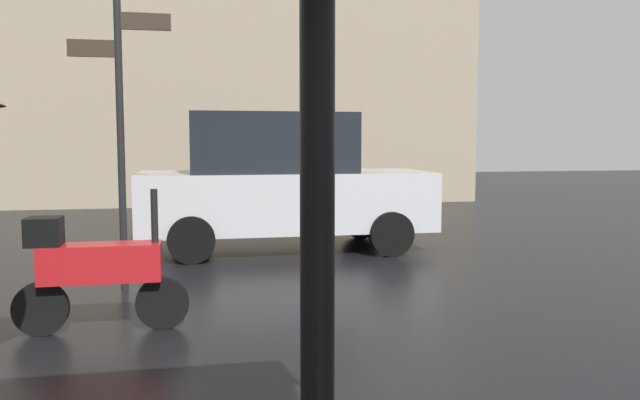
# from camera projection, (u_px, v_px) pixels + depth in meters

# --- Properties ---
(parked_scooter) EXTENTS (1.46, 0.32, 1.23)m
(parked_scooter) POSITION_uv_depth(u_px,v_px,m) (96.00, 269.00, 5.42)
(parked_scooter) COLOR black
(parked_scooter) RESTS_ON ground
(parked_car_left) EXTENTS (4.33, 1.91, 2.06)m
(parked_car_left) POSITION_uv_depth(u_px,v_px,m) (281.00, 182.00, 9.58)
(parked_car_left) COLOR silver
(parked_car_left) RESTS_ON ground
(street_signpost) EXTENTS (1.08, 0.08, 3.18)m
(street_signpost) POSITION_uv_depth(u_px,v_px,m) (121.00, 116.00, 6.87)
(street_signpost) COLOR black
(street_signpost) RESTS_ON ground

